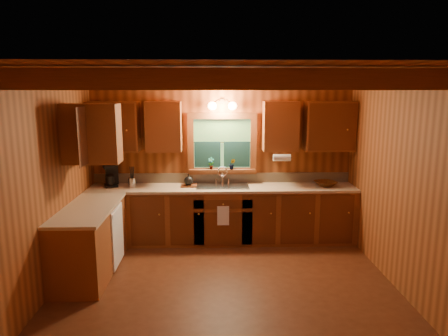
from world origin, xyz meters
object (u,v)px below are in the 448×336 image
cutting_board (189,186)px  wicker_basket (326,184)px  sink (223,189)px  coffee_maker (111,176)px

cutting_board → wicker_basket: 2.18m
sink → coffee_maker: (-1.77, 0.07, 0.22)m
coffee_maker → wicker_basket: 3.41m
sink → coffee_maker: size_ratio=2.35×
wicker_basket → coffee_maker: bearing=178.4°
coffee_maker → cutting_board: 1.24m
wicker_basket → cutting_board: bearing=179.2°
cutting_board → wicker_basket: size_ratio=0.75×
sink → cutting_board: size_ratio=3.30×
cutting_board → wicker_basket: (2.18, -0.03, 0.03)m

